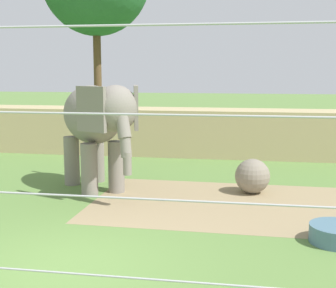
# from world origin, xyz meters

# --- Properties ---
(ground_plane) EXTENTS (120.00, 120.00, 0.00)m
(ground_plane) POSITION_xyz_m (0.00, 0.00, 0.00)
(ground_plane) COLOR #5B7F3D
(dirt_patch) EXTENTS (7.01, 4.55, 0.01)m
(dirt_patch) POSITION_xyz_m (2.71, 4.42, 0.00)
(dirt_patch) COLOR #937F5B
(dirt_patch) RESTS_ON ground
(embankment_wall) EXTENTS (36.00, 1.80, 1.81)m
(embankment_wall) POSITION_xyz_m (0.00, 11.23, 0.90)
(embankment_wall) COLOR tan
(embankment_wall) RESTS_ON ground
(elephant) EXTENTS (3.18, 3.48, 2.97)m
(elephant) POSITION_xyz_m (-0.99, 5.19, 1.97)
(elephant) COLOR gray
(elephant) RESTS_ON ground
(enrichment_ball) EXTENTS (0.95, 0.95, 0.95)m
(enrichment_ball) POSITION_xyz_m (3.26, 5.61, 0.47)
(enrichment_ball) COLOR gray
(enrichment_ball) RESTS_ON ground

